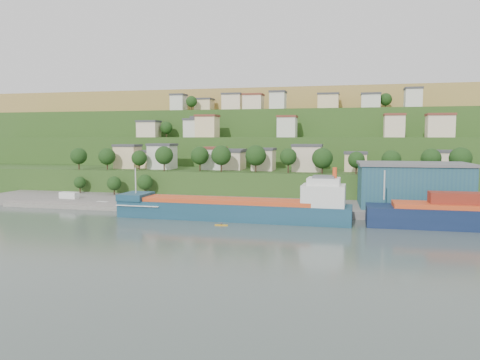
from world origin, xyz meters
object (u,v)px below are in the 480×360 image
(caravan, at_px, (69,196))
(warehouse, at_px, (413,185))
(kayak_orange, at_px, (190,219))
(cargo_ship_near, at_px, (239,210))

(caravan, bearing_deg, warehouse, 9.79)
(caravan, height_order, kayak_orange, caravan)
(cargo_ship_near, distance_m, caravan, 62.57)
(warehouse, xyz_separation_m, caravan, (-107.44, -7.30, -5.78))
(cargo_ship_near, bearing_deg, caravan, 167.88)
(cargo_ship_near, relative_size, caravan, 10.15)
(cargo_ship_near, bearing_deg, warehouse, 25.84)
(warehouse, bearing_deg, cargo_ship_near, -157.81)
(cargo_ship_near, distance_m, kayak_orange, 13.50)
(caravan, bearing_deg, kayak_orange, -14.69)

